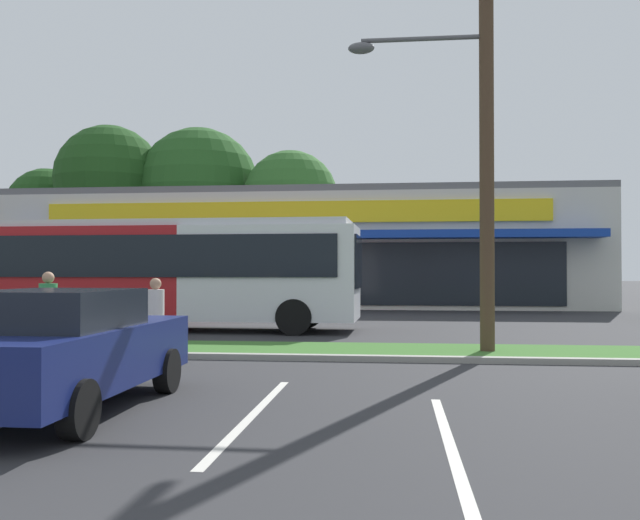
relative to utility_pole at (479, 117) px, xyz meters
name	(u,v)px	position (x,y,z in m)	size (l,w,h in m)	color
grass_median	(237,349)	(-5.17, 0.19, -4.90)	(56.00, 2.20, 0.12)	#386B28
curb_lip	(223,356)	(-5.17, -1.03, -4.90)	(56.00, 0.24, 0.12)	#99968C
parking_stripe_2	(253,414)	(-3.48, -6.04, -4.95)	(0.12, 4.80, 0.01)	silver
parking_stripe_3	(450,444)	(-1.19, -7.24, -4.95)	(0.12, 4.80, 0.01)	silver
storefront_building	(310,251)	(-6.47, 23.15, -2.09)	(29.03, 15.25, 5.73)	beige
tree_far_left	(47,208)	(-26.71, 31.98, 1.31)	(5.75, 5.75, 9.16)	#473323
tree_left	(109,179)	(-20.92, 29.38, 3.00)	(7.21, 7.21, 11.58)	#473323
tree_mid_left	(199,189)	(-15.03, 30.49, 2.38)	(8.31, 8.31, 11.50)	#473323
tree_mid	(290,198)	(-8.44, 28.84, 1.52)	(6.12, 6.12, 9.55)	#473323
utility_pole	(479,117)	(0.00, 0.00, 0.00)	(3.03, 2.40, 9.23)	#4C3826
city_bus	(173,271)	(-8.32, 5.28, -3.19)	(11.11, 2.82, 3.25)	#AD191E
car_1	(22,296)	(-16.57, 11.25, -4.18)	(4.36, 1.87, 1.52)	#0C3F1E
car_4	(62,349)	(-5.91, -6.15, -4.17)	(1.97, 4.44, 1.54)	navy
pedestrian_near_bench	(155,321)	(-6.26, -1.86, -4.14)	(0.33, 0.33, 1.63)	#1E2338
pedestrian_by_pole	(48,315)	(-8.61, -1.49, -4.08)	(0.35, 0.35, 1.75)	#47423D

